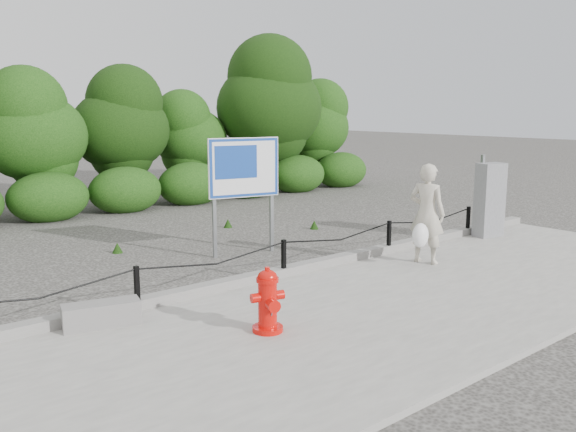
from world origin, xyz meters
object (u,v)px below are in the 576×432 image
at_px(concrete_block, 101,314).
at_px(pedestrian, 426,215).
at_px(fire_hydrant, 268,301).
at_px(advertising_sign, 244,173).
at_px(utility_cabinet, 489,200).

bearing_deg(concrete_block, pedestrian, -6.50).
relative_size(fire_hydrant, advertising_sign, 0.36).
bearing_deg(fire_hydrant, concrete_block, 150.71).
height_order(pedestrian, concrete_block, pedestrian).
xyz_separation_m(concrete_block, advertising_sign, (3.67, 2.09, 1.31)).
height_order(concrete_block, advertising_sign, advertising_sign).
height_order(fire_hydrant, utility_cabinet, utility_cabinet).
bearing_deg(utility_cabinet, pedestrian, -157.76).
distance_m(fire_hydrant, concrete_block, 2.07).
relative_size(fire_hydrant, pedestrian, 0.46).
relative_size(fire_hydrant, concrete_block, 0.86).
bearing_deg(fire_hydrant, pedestrian, 27.48).
height_order(fire_hydrant, advertising_sign, advertising_sign).
xyz_separation_m(fire_hydrant, advertising_sign, (2.22, 3.56, 1.08)).
distance_m(concrete_block, utility_cabinet, 8.32).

